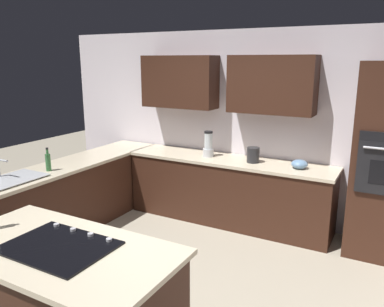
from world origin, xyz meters
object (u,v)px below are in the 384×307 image
(blender, at_px, (208,146))
(mixing_bowl, at_px, (299,164))
(dish_soap_bottle, at_px, (48,162))
(sink_unit, at_px, (10,179))
(cooktop, at_px, (59,246))
(kettle, at_px, (253,155))

(blender, bearing_deg, mixing_bowl, -180.00)
(mixing_bowl, distance_m, dish_soap_bottle, 3.05)
(sink_unit, bearing_deg, cooktop, 153.04)
(cooktop, distance_m, blender, 2.90)
(sink_unit, relative_size, dish_soap_bottle, 2.46)
(blender, bearing_deg, kettle, -180.00)
(sink_unit, bearing_deg, mixing_bowl, -142.76)
(kettle, bearing_deg, mixing_bowl, 180.00)
(sink_unit, bearing_deg, kettle, -135.59)
(blender, distance_m, dish_soap_bottle, 2.07)
(kettle, height_order, dish_soap_bottle, dish_soap_bottle)
(cooktop, bearing_deg, sink_unit, -26.96)
(cooktop, distance_m, dish_soap_bottle, 2.10)
(mixing_bowl, bearing_deg, sink_unit, 37.24)
(cooktop, height_order, kettle, kettle)
(blender, height_order, mixing_bowl, blender)
(blender, height_order, kettle, blender)
(cooktop, height_order, dish_soap_bottle, dish_soap_bottle)
(sink_unit, relative_size, cooktop, 0.92)
(sink_unit, bearing_deg, blender, -125.05)
(cooktop, bearing_deg, blender, -85.13)
(sink_unit, xyz_separation_m, kettle, (-2.08, -2.04, 0.08))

